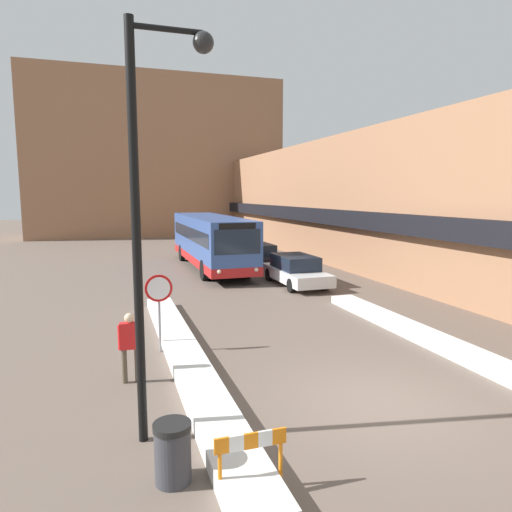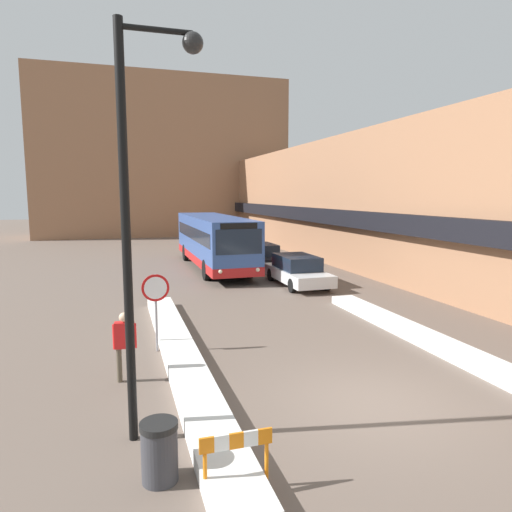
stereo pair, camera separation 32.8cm
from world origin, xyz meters
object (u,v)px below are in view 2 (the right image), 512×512
Objects in this scene: street_lamp at (140,194)px; pedestrian at (125,340)px; construction_barricade at (236,450)px; stop_sign at (156,296)px; trash_bin at (160,451)px; city_bus at (214,240)px; parked_car_back at (230,242)px; parked_car_middle at (262,255)px; parked_car_front at (297,270)px.

street_lamp is 4.32× the size of pedestrian.
street_lamp is 4.39m from construction_barricade.
trash_bin is (-0.46, -5.98, -1.11)m from stop_sign.
city_bus is 19.34m from street_lamp.
parked_car_back is 24.73m from pedestrian.
parked_car_back is (-0.00, 8.08, 0.01)m from parked_car_middle.
stop_sign is (-7.33, -13.33, 0.87)m from parked_car_middle.
stop_sign reaches higher than trash_bin.
pedestrian is at bearing 97.00° from street_lamp.
stop_sign is (-4.50, -13.86, -0.10)m from city_bus.
street_lamp is at bearing -96.81° from stop_sign.
parked_car_front is 5.06× the size of trash_bin.
pedestrian is at bearing 95.89° from trash_bin.
parked_car_back is 27.44m from street_lamp.
construction_barricade is (1.48, -4.69, -0.34)m from pedestrian.
street_lamp is at bearing -122.77° from parked_car_front.
parked_car_back reaches higher than construction_barricade.
street_lamp reaches higher than construction_barricade.
city_bus is at bearing 79.18° from construction_barricade.
trash_bin reaches higher than construction_barricade.
pedestrian is at bearing -114.73° from stop_sign.
street_lamp is (-7.88, -12.25, 3.68)m from parked_car_front.
parked_car_back reaches higher than trash_bin.
parked_car_middle is 0.62× the size of street_lamp.
stop_sign is 2.00× the size of construction_barricade.
construction_barricade is (-6.74, -28.01, -0.07)m from parked_car_back.
parked_car_front is at bearing 56.16° from pedestrian.
city_bus is 2.49× the size of parked_car_front.
stop_sign is 6.69m from construction_barricade.
stop_sign is (-7.33, -21.41, 0.86)m from parked_car_back.
parked_car_middle is 19.94m from street_lamp.
parked_car_middle reaches higher than construction_barricade.
parked_car_front is at bearing 46.15° from stop_sign.
trash_bin is at bearing -111.98° from parked_car_middle.
construction_barricade is at bearing -100.82° from city_bus.
city_bus is at bearing 169.54° from parked_car_middle.
pedestrian reaches higher than parked_car_middle.
trash_bin is (-7.80, -27.39, -0.25)m from parked_car_back.
stop_sign is at bearing -133.85° from parked_car_front.
parked_car_front is 15.69m from trash_bin.
pedestrian is 4.12m from trash_bin.
city_bus reaches higher than pedestrian.
street_lamp reaches higher than parked_car_middle.
parked_car_back is at bearing 77.46° from pedestrian.
city_bus is 16.68m from pedestrian.
parked_car_middle is 0.94× the size of parked_car_back.
street_lamp reaches higher than city_bus.
stop_sign is at bearing -108.91° from parked_car_back.
city_bus is 20.48m from trash_bin.
street_lamp reaches higher than trash_bin.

